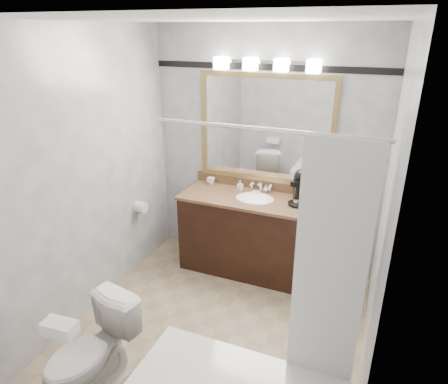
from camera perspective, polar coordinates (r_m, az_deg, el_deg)
The scene contains 14 objects.
room at distance 3.02m, azimuth -1.41°, elevation -0.94°, with size 2.42×2.62×2.52m.
vanity at distance 4.23m, azimuth 4.26°, elevation -5.95°, with size 1.53×0.58×0.97m.
mirror at distance 4.09m, azimuth 5.88°, elevation 8.90°, with size 1.40×0.04×1.10m.
vanity_light_bar at distance 3.94m, azimuth 6.01°, elevation 17.72°, with size 1.02×0.14×0.12m.
accent_stripe at distance 4.01m, azimuth 6.27°, elevation 17.30°, with size 2.40×0.01×0.06m, color black.
tp_roll at distance 4.29m, azimuth -11.78°, elevation -2.13°, with size 0.12×0.12×0.11m, color white.
toilet at distance 3.13m, azimuth -18.57°, elevation -21.06°, with size 0.39×0.68×0.70m, color white.
tissue_box at distance 2.78m, azimuth -22.40°, elevation -17.51°, with size 0.21×0.12×0.09m, color white.
coffee_maker at distance 3.93m, azimuth 10.93°, elevation 0.85°, with size 0.19×0.23×0.35m.
cup_left at distance 4.41m, azimuth -1.92°, elevation 1.63°, with size 0.09×0.09×0.07m, color white.
cup_right at distance 4.40m, azimuth -1.83°, elevation 1.59°, with size 0.08×0.08×0.07m, color white.
soap_bottle_a at distance 4.22m, azimuth 2.31°, elevation 0.94°, with size 0.05×0.05×0.11m, color white.
soap_bottle_b at distance 4.20m, azimuth 5.96°, elevation 0.47°, with size 0.06×0.06×0.07m, color white.
soap_bar at distance 4.16m, azimuth 4.58°, elevation -0.07°, with size 0.08×0.05×0.02m, color beige.
Camera 1 is at (1.12, -2.54, 2.44)m, focal length 32.00 mm.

